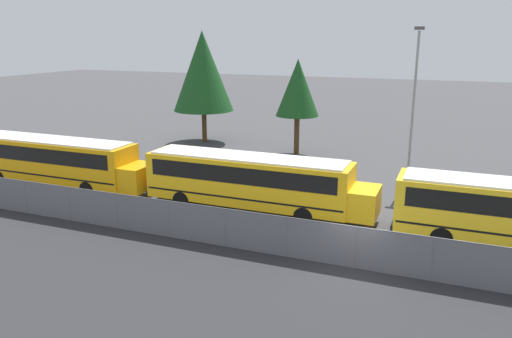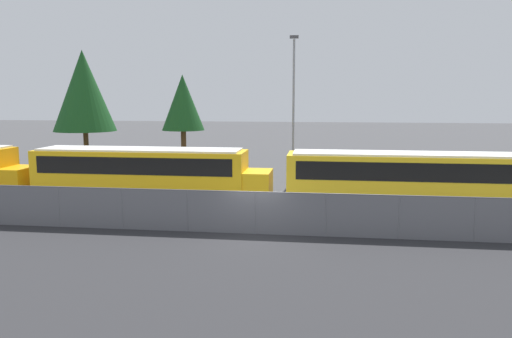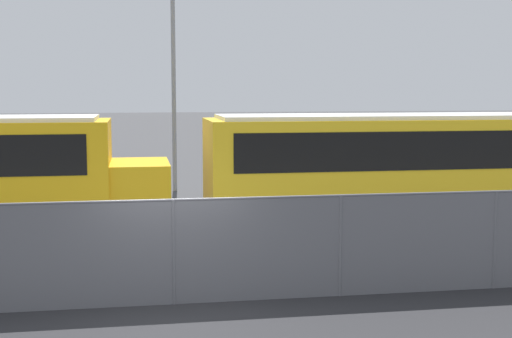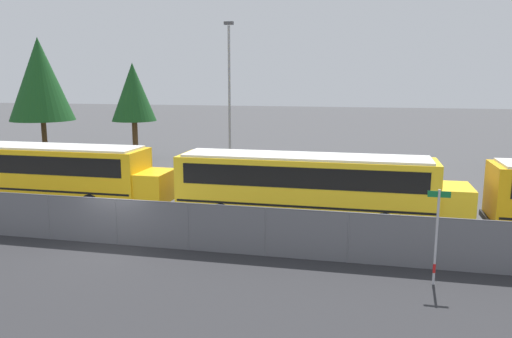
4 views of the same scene
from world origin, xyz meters
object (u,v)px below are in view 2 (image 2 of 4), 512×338
(tree_0, at_px, (183,103))
(tree_2, at_px, (84,91))
(school_bus_1, at_px, (146,171))
(school_bus_2, at_px, (408,178))
(light_pole, at_px, (293,104))

(tree_0, height_order, tree_2, tree_2)
(school_bus_1, height_order, school_bus_2, same)
(school_bus_1, xyz_separation_m, light_pole, (7.57, 9.01, 3.57))
(school_bus_2, height_order, light_pole, light_pole)
(light_pole, xyz_separation_m, tree_2, (-18.94, 6.98, 1.03))
(tree_0, xyz_separation_m, tree_2, (-9.41, 1.47, 1.03))
(school_bus_1, distance_m, tree_2, 20.15)
(school_bus_2, distance_m, tree_0, 22.05)
(school_bus_1, bearing_deg, tree_2, 125.41)
(school_bus_2, xyz_separation_m, tree_2, (-25.35, 16.29, 4.60))
(school_bus_2, xyz_separation_m, tree_0, (-15.93, 14.82, 3.58))
(school_bus_2, relative_size, tree_0, 1.69)
(tree_0, bearing_deg, school_bus_1, -82.33)
(school_bus_1, distance_m, tree_0, 15.08)
(tree_0, distance_m, tree_2, 9.58)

